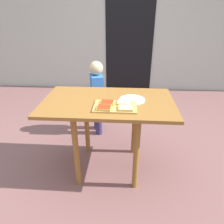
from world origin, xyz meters
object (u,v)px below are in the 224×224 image
at_px(pizza_slice_near_right, 125,108).
at_px(plate_white_right, 132,100).
at_px(dining_table, 108,111).
at_px(cutting_board, 115,107).
at_px(pizza_slice_near_left, 104,108).
at_px(pizza_slice_far_right, 124,103).
at_px(pizza_slice_far_left, 107,102).
at_px(child_left, 97,94).

xyz_separation_m(pizza_slice_near_right, plate_white_right, (0.06, 0.22, -0.02)).
distance_m(dining_table, cutting_board, 0.19).
relative_size(pizza_slice_near_left, pizza_slice_far_right, 0.95).
xyz_separation_m(dining_table, pizza_slice_far_right, (0.15, -0.09, 0.13)).
distance_m(dining_table, pizza_slice_far_right, 0.21).
xyz_separation_m(cutting_board, plate_white_right, (0.15, 0.17, -0.00)).
bearing_deg(plate_white_right, pizza_slice_near_left, -135.99).
height_order(pizza_slice_near_left, plate_white_right, pizza_slice_near_left).
bearing_deg(plate_white_right, pizza_slice_far_right, -122.54).
distance_m(pizza_slice_far_right, plate_white_right, 0.14).
distance_m(pizza_slice_near_left, plate_white_right, 0.33).
bearing_deg(plate_white_right, dining_table, -172.75).
bearing_deg(pizza_slice_far_right, dining_table, 149.83).
relative_size(cutting_board, pizza_slice_near_right, 3.06).
relative_size(cutting_board, pizza_slice_far_right, 2.79).
bearing_deg(pizza_slice_far_left, plate_white_right, 28.93).
height_order(pizza_slice_far_left, pizza_slice_near_right, same).
relative_size(cutting_board, child_left, 0.38).
bearing_deg(pizza_slice_near_left, pizza_slice_far_right, 34.93).
bearing_deg(dining_table, cutting_board, -62.57).
xyz_separation_m(pizza_slice_far_right, plate_white_right, (0.07, 0.11, -0.02)).
relative_size(dining_table, pizza_slice_far_right, 9.18).
bearing_deg(child_left, pizza_slice_far_right, -66.17).
height_order(pizza_slice_near_right, child_left, child_left).
height_order(pizza_slice_far_left, pizza_slice_near_left, same).
bearing_deg(pizza_slice_near_right, pizza_slice_near_left, -179.20).
height_order(dining_table, pizza_slice_near_right, pizza_slice_near_right).
bearing_deg(child_left, pizza_slice_near_left, -78.31).
height_order(dining_table, pizza_slice_far_right, pizza_slice_far_right).
xyz_separation_m(pizza_slice_far_left, pizza_slice_far_right, (0.15, 0.01, 0.00)).
bearing_deg(pizza_slice_far_left, pizza_slice_near_left, -98.09).
distance_m(cutting_board, pizza_slice_near_right, 0.11).
relative_size(pizza_slice_near_left, pizza_slice_near_right, 1.04).
relative_size(plate_white_right, child_left, 0.24).
xyz_separation_m(pizza_slice_near_left, plate_white_right, (0.23, 0.23, -0.02)).
xyz_separation_m(pizza_slice_far_right, pizza_slice_near_right, (0.01, -0.11, 0.00)).
height_order(pizza_slice_far_right, plate_white_right, pizza_slice_far_right).
xyz_separation_m(cutting_board, pizza_slice_far_right, (0.08, 0.05, 0.02)).
height_order(dining_table, plate_white_right, plate_white_right).
relative_size(pizza_slice_far_left, child_left, 0.13).
distance_m(pizza_slice_far_right, pizza_slice_near_right, 0.11).
distance_m(dining_table, pizza_slice_far_left, 0.16).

